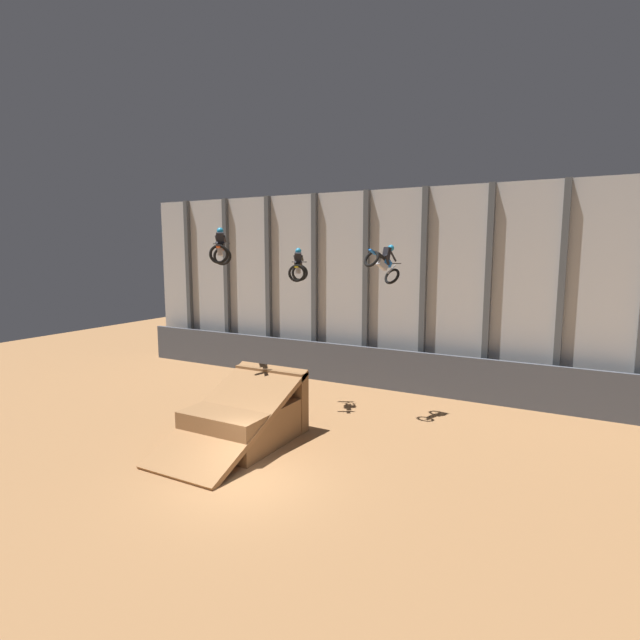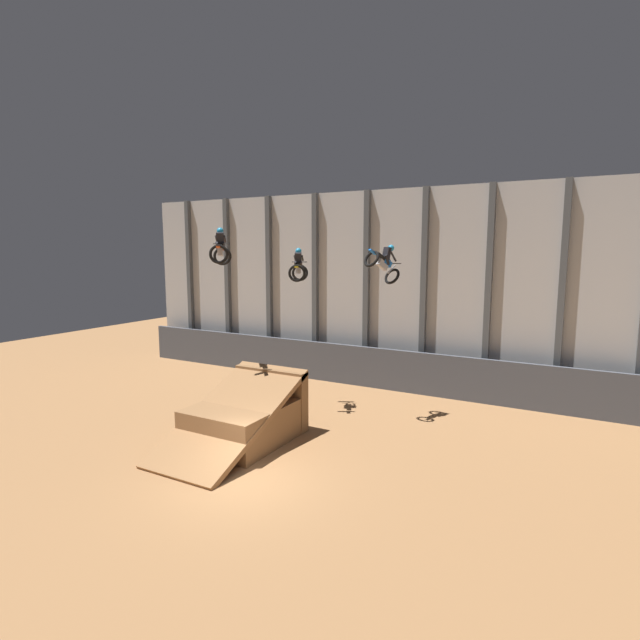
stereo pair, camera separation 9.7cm
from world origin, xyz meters
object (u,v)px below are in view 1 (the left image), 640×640
dirt_ramp (247,417)px  traffic_cone_near_ramp (262,407)px  rider_bike_center_air (298,268)px  rider_bike_left_air (220,249)px  rider_bike_right_air (384,263)px

dirt_ramp → traffic_cone_near_ramp: size_ratio=9.78×
rider_bike_center_air → traffic_cone_near_ramp: (-0.94, -1.52, -5.90)m
rider_bike_left_air → rider_bike_right_air: (5.34, 3.71, -0.54)m
rider_bike_right_air → traffic_cone_near_ramp: 7.98m
rider_bike_left_air → rider_bike_center_air: 3.60m
dirt_ramp → rider_bike_left_air: 6.52m
rider_bike_center_air → rider_bike_right_air: size_ratio=0.96×
rider_bike_center_air → traffic_cone_near_ramp: 6.16m
rider_bike_left_air → traffic_cone_near_ramp: 6.90m
rider_bike_left_air → rider_bike_right_air: 6.52m
traffic_cone_near_ramp → rider_bike_center_air: bearing=58.4°
rider_bike_left_air → traffic_cone_near_ramp: bearing=30.6°
rider_bike_right_air → dirt_ramp: bearing=-103.0°
rider_bike_center_air → traffic_cone_near_ramp: bearing=-147.7°
dirt_ramp → rider_bike_left_air: (-1.96, 1.09, 6.12)m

